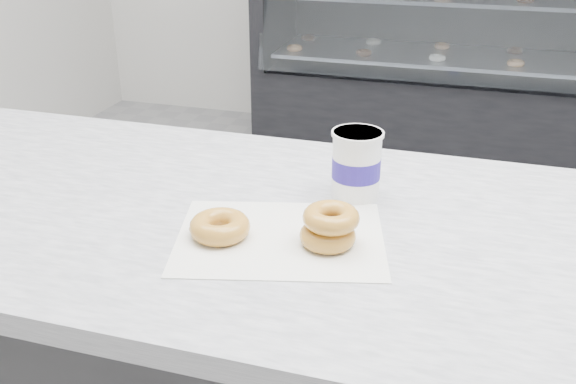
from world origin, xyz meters
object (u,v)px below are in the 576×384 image
object	(u,v)px
donut_stack	(329,227)
display_case	(475,73)
coffee_cup	(356,164)
donut_single	(220,227)

from	to	relation	value
donut_stack	display_case	bearing A→B (deg)	86.36
display_case	donut_stack	world-z (taller)	display_case
donut_stack	coffee_cup	distance (m)	0.20
display_case	donut_single	xyz separation A→B (m)	(-0.36, -2.82, 0.43)
donut_single	donut_stack	xyz separation A→B (m)	(0.18, 0.03, 0.01)
display_case	donut_single	bearing A→B (deg)	-97.21
coffee_cup	donut_stack	bearing A→B (deg)	-68.48
donut_stack	coffee_cup	size ratio (longest dim) A/B	0.85
donut_stack	coffee_cup	bearing A→B (deg)	88.96
donut_single	coffee_cup	world-z (taller)	coffee_cup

